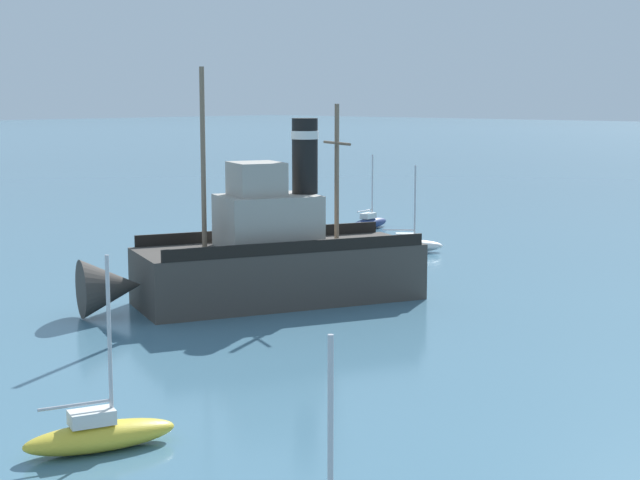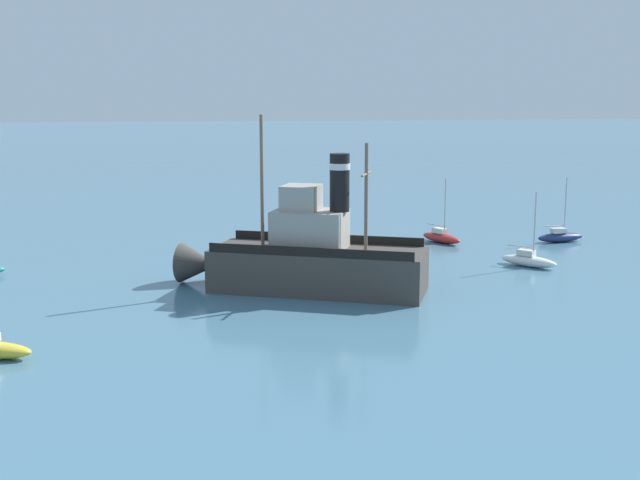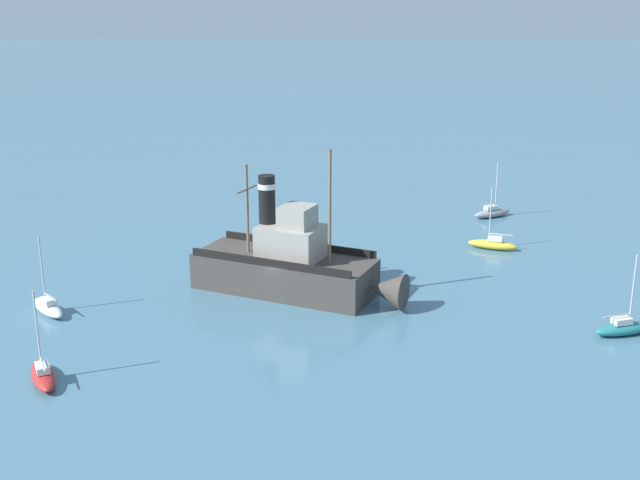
% 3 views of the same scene
% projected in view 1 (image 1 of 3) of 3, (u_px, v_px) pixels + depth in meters
% --- Properties ---
extents(ground_plane, '(600.00, 600.00, 0.00)m').
position_uv_depth(ground_plane, '(257.00, 297.00, 42.88)').
color(ground_plane, '#477289').
extents(old_tugboat, '(8.90, 14.54, 9.90)m').
position_uv_depth(old_tugboat, '(266.00, 260.00, 41.52)').
color(old_tugboat, '#423D38').
rests_on(old_tugboat, ground).
extents(sailboat_red, '(3.90, 2.65, 4.90)m').
position_uv_depth(sailboat_red, '(259.00, 234.00, 59.37)').
color(sailboat_red, '#B22823').
rests_on(sailboat_red, ground).
extents(sailboat_navy, '(1.58, 3.91, 4.90)m').
position_uv_depth(sailboat_navy, '(370.00, 222.00, 65.06)').
color(sailboat_navy, navy).
rests_on(sailboat_navy, ground).
extents(sailboat_white, '(3.61, 3.29, 4.90)m').
position_uv_depth(sailboat_white, '(409.00, 244.00, 55.33)').
color(sailboat_white, white).
rests_on(sailboat_white, ground).
extents(sailboat_yellow, '(2.38, 3.94, 4.90)m').
position_uv_depth(sailboat_yellow, '(100.00, 434.00, 24.27)').
color(sailboat_yellow, gold).
rests_on(sailboat_yellow, ground).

